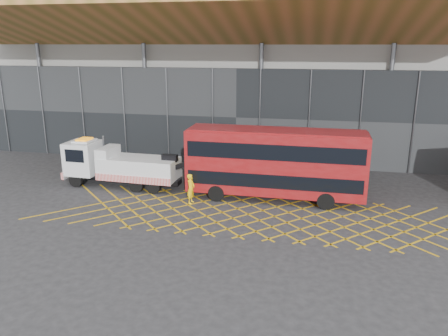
# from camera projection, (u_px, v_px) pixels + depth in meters

# --- Properties ---
(ground_plane) EXTENTS (120.00, 120.00, 0.00)m
(ground_plane) POSITION_uv_depth(u_px,v_px,m) (172.00, 208.00, 27.39)
(ground_plane) COLOR #252528
(road_markings) EXTENTS (27.96, 7.16, 0.01)m
(road_markings) POSITION_uv_depth(u_px,v_px,m) (261.00, 215.00, 26.30)
(road_markings) COLOR gold
(road_markings) RESTS_ON ground_plane
(construction_building) EXTENTS (55.00, 23.97, 18.00)m
(construction_building) POSITION_uv_depth(u_px,v_px,m) (249.00, 54.00, 41.86)
(construction_building) COLOR gray
(construction_building) RESTS_ON ground_plane
(recovery_truck) EXTENTS (9.90, 2.74, 3.45)m
(recovery_truck) POSITION_uv_depth(u_px,v_px,m) (118.00, 165.00, 31.30)
(recovery_truck) COLOR black
(recovery_truck) RESTS_ON ground_plane
(bus_towed) EXTENTS (11.57, 2.84, 4.69)m
(bus_towed) POSITION_uv_depth(u_px,v_px,m) (275.00, 161.00, 28.35)
(bus_towed) COLOR maroon
(bus_towed) RESTS_ON ground_plane
(worker) EXTENTS (0.55, 0.76, 1.95)m
(worker) POSITION_uv_depth(u_px,v_px,m) (191.00, 189.00, 28.09)
(worker) COLOR yellow
(worker) RESTS_ON ground_plane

